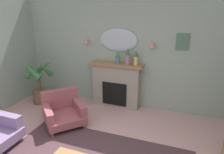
# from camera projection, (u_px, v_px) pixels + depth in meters

# --- Properties ---
(wall_back) EXTENTS (6.88, 0.10, 2.95)m
(wall_back) POSITION_uv_depth(u_px,v_px,m) (133.00, 50.00, 5.01)
(wall_back) COLOR #93A393
(wall_back) RESTS_ON ground
(fireplace) EXTENTS (1.36, 0.36, 1.16)m
(fireplace) POSITION_uv_depth(u_px,v_px,m) (116.00, 85.00, 5.22)
(fireplace) COLOR gray
(fireplace) RESTS_ON ground
(mantel_vase_centre) EXTENTS (0.10, 0.10, 0.33)m
(mantel_vase_centre) POSITION_uv_depth(u_px,v_px,m) (118.00, 57.00, 4.93)
(mantel_vase_centre) COLOR #4C7093
(mantel_vase_centre) RESTS_ON fireplace
(mantel_vase_right) EXTENTS (0.13, 0.13, 0.40)m
(mantel_vase_right) POSITION_uv_depth(u_px,v_px,m) (128.00, 57.00, 4.85)
(mantel_vase_right) COLOR #9E6084
(mantel_vase_right) RESTS_ON fireplace
(mantel_vase_left) EXTENTS (0.10, 0.10, 0.37)m
(mantel_vase_left) POSITION_uv_depth(u_px,v_px,m) (136.00, 57.00, 4.78)
(mantel_vase_left) COLOR tan
(mantel_vase_left) RESTS_ON fireplace
(wall_mirror) EXTENTS (0.96, 0.06, 0.56)m
(wall_mirror) POSITION_uv_depth(u_px,v_px,m) (118.00, 40.00, 4.98)
(wall_mirror) COLOR #B2BCC6
(wall_sconce_left) EXTENTS (0.14, 0.14, 0.14)m
(wall_sconce_left) POSITION_uv_depth(u_px,v_px,m) (86.00, 41.00, 5.23)
(wall_sconce_left) COLOR #D17066
(wall_sconce_right) EXTENTS (0.14, 0.14, 0.14)m
(wall_sconce_right) POSITION_uv_depth(u_px,v_px,m) (152.00, 44.00, 4.67)
(wall_sconce_right) COLOR #D17066
(framed_picture) EXTENTS (0.28, 0.03, 0.36)m
(framed_picture) POSITION_uv_depth(u_px,v_px,m) (183.00, 42.00, 4.48)
(framed_picture) COLOR #4C6B56
(armchair_beside_couch) EXTENTS (1.15, 1.14, 0.71)m
(armchair_beside_couch) POSITION_uv_depth(u_px,v_px,m) (63.00, 110.00, 4.49)
(armchair_beside_couch) COLOR #934C51
(armchair_beside_couch) RESTS_ON ground
(potted_plant_tall_palm) EXTENTS (0.65, 0.66, 1.24)m
(potted_plant_tall_palm) POSITION_uv_depth(u_px,v_px,m) (40.00, 83.00, 5.40)
(potted_plant_tall_palm) COLOR brown
(potted_plant_tall_palm) RESTS_ON ground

